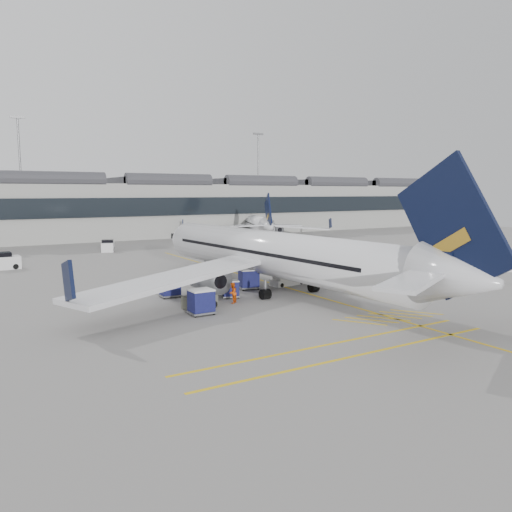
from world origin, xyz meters
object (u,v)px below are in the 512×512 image
pushback_tug (200,301)px  airliner_main (277,255)px  baggage_cart_a (249,278)px  ramp_agent_a (221,282)px  belt_loader (287,280)px  ramp_agent_b (233,293)px

pushback_tug → airliner_main: bearing=2.7°
airliner_main → baggage_cart_a: bearing=119.3°
ramp_agent_a → pushback_tug: (-4.79, -5.59, -0.17)m
belt_loader → ramp_agent_b: 9.82m
airliner_main → ramp_agent_b: airliner_main is taller
belt_loader → ramp_agent_a: 7.16m
baggage_cart_a → pushback_tug: baggage_cart_a is taller
pushback_tug → ramp_agent_a: bearing=36.8°
airliner_main → baggage_cart_a: airliner_main is taller
airliner_main → belt_loader: bearing=36.4°
ramp_agent_a → baggage_cart_a: bearing=-77.2°
belt_loader → pushback_tug: 12.85m
ramp_agent_a → ramp_agent_b: size_ratio=0.91×
airliner_main → ramp_agent_a: size_ratio=27.66×
ramp_agent_b → pushback_tug: ramp_agent_b is taller
airliner_main → pushback_tug: bearing=-168.6°
ramp_agent_b → pushback_tug: bearing=-31.4°
baggage_cart_a → pushback_tug: (-7.51, -4.97, -0.42)m
ramp_agent_b → ramp_agent_a: bearing=-143.5°
pushback_tug → belt_loader: bearing=9.6°
ramp_agent_a → airliner_main: bearing=-99.8°
baggage_cart_a → ramp_agent_b: size_ratio=1.21×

